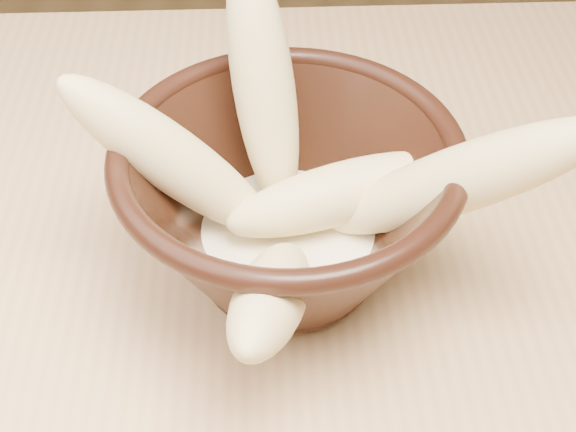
% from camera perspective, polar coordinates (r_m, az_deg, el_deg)
% --- Properties ---
extents(table, '(1.20, 0.80, 0.75)m').
position_cam_1_polar(table, '(0.60, -3.30, -12.32)').
color(table, tan).
rests_on(table, ground).
extents(bowl, '(0.22, 0.22, 0.12)m').
position_cam_1_polar(bowl, '(0.51, -0.00, 0.81)').
color(bowl, black).
rests_on(bowl, table).
extents(milk_puddle, '(0.12, 0.12, 0.02)m').
position_cam_1_polar(milk_puddle, '(0.53, -0.00, -1.46)').
color(milk_puddle, '#F3E5C3').
rests_on(milk_puddle, bowl).
extents(banana_upright, '(0.07, 0.12, 0.17)m').
position_cam_1_polar(banana_upright, '(0.52, -1.75, 9.28)').
color(banana_upright, '#F2D58F').
rests_on(banana_upright, bowl).
extents(banana_left, '(0.15, 0.06, 0.14)m').
position_cam_1_polar(banana_left, '(0.50, -8.26, 4.03)').
color(banana_left, '#F2D58F').
rests_on(banana_left, bowl).
extents(banana_right, '(0.18, 0.10, 0.15)m').
position_cam_1_polar(banana_right, '(0.48, 11.87, 2.45)').
color(banana_right, '#F2D58F').
rests_on(banana_right, bowl).
extents(banana_across, '(0.16, 0.08, 0.05)m').
position_cam_1_polar(banana_across, '(0.51, 3.65, 1.58)').
color(banana_across, '#F2D58F').
rests_on(banana_across, bowl).
extents(banana_front, '(0.07, 0.15, 0.10)m').
position_cam_1_polar(banana_front, '(0.45, -1.19, -5.74)').
color(banana_front, '#F2D58F').
rests_on(banana_front, bowl).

